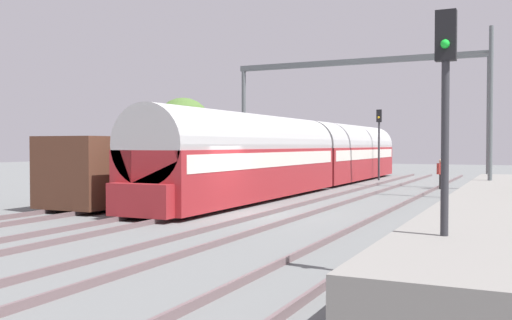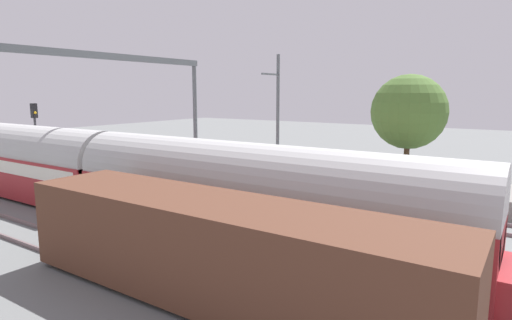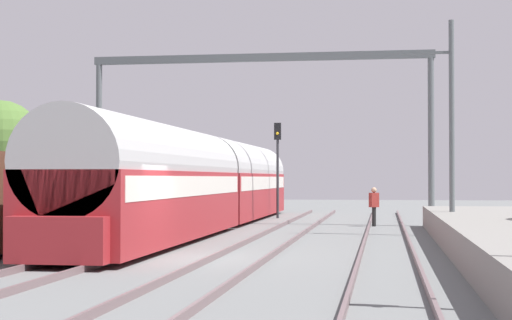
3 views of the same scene
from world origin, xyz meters
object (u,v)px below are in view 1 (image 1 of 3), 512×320
railway_signal_near (445,110)px  railway_signal_far (379,135)px  passenger_train (309,155)px  catenary_gantry (355,91)px  freight_car (161,168)px  person_crossing (441,171)px

railway_signal_near → railway_signal_far: railway_signal_far is taller
passenger_train → catenary_gantry: size_ratio=2.08×
railway_signal_near → freight_car: bearing=140.5°
catenary_gantry → person_crossing: bearing=-5.2°
freight_car → railway_signal_near: bearing=-39.5°
freight_car → person_crossing: 16.34m
passenger_train → railway_signal_far: (1.92, 9.40, 1.28)m
person_crossing → railway_signal_near: 24.01m
passenger_train → freight_car: bearing=-111.6°
railway_signal_near → railway_signal_far: 31.61m
freight_car → catenary_gantry: size_ratio=0.82×
passenger_train → railway_signal_near: 23.47m
railway_signal_near → catenary_gantry: catenary_gantry is taller
person_crossing → railway_signal_far: size_ratio=0.34×
freight_car → railway_signal_far: bearing=73.2°
passenger_train → railway_signal_far: railway_signal_far is taller
freight_car → railway_signal_far: 19.91m
passenger_train → railway_signal_far: bearing=78.5°
freight_car → person_crossing: size_ratio=7.51×
passenger_train → catenary_gantry: 5.31m
passenger_train → railway_signal_near: size_ratio=6.67×
railway_signal_near → catenary_gantry: (-8.27, 24.18, 2.70)m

